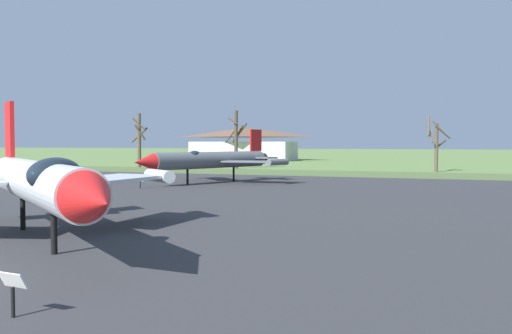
% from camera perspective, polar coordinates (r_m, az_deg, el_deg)
% --- Properties ---
extents(asphalt_apron, '(97.22, 60.28, 0.05)m').
position_cam_1_polar(asphalt_apron, '(30.26, -6.54, -4.24)').
color(asphalt_apron, '#333335').
rests_on(asphalt_apron, ground).
extents(grass_verge_strip, '(157.22, 12.00, 0.06)m').
position_cam_1_polar(grass_verge_strip, '(64.40, 8.53, -0.68)').
color(grass_verge_strip, '#4F6535').
rests_on(grass_verge_strip, ground).
extents(jet_fighter_rear_center, '(14.18, 13.09, 5.37)m').
position_cam_1_polar(jet_fighter_rear_center, '(21.35, -21.29, -1.34)').
color(jet_fighter_rear_center, silver).
rests_on(jet_fighter_rear_center, ground).
extents(info_placard_rear_center, '(0.66, 0.26, 0.97)m').
position_cam_1_polar(info_placard_rear_center, '(12.54, -23.42, -11.27)').
color(info_placard_rear_center, black).
rests_on(info_placard_rear_center, ground).
extents(jet_fighter_rear_left, '(11.68, 14.34, 4.79)m').
position_cam_1_polar(jet_fighter_rear_left, '(48.76, -4.67, 0.74)').
color(jet_fighter_rear_left, '#565B60').
rests_on(jet_fighter_rear_left, ground).
extents(info_placard_rear_left, '(0.59, 0.24, 0.87)m').
position_cam_1_polar(info_placard_rear_left, '(43.95, -11.64, -1.48)').
color(info_placard_rear_left, black).
rests_on(info_placard_rear_left, ground).
extents(bare_tree_far_left, '(2.90, 2.93, 7.68)m').
position_cam_1_polar(bare_tree_far_left, '(81.61, -11.74, 2.80)').
color(bare_tree_far_left, brown).
rests_on(bare_tree_far_left, ground).
extents(bare_tree_left_of_center, '(2.62, 2.39, 7.93)m').
position_cam_1_polar(bare_tree_left_of_center, '(77.25, -2.02, 2.98)').
color(bare_tree_left_of_center, '#42382D').
rests_on(bare_tree_left_of_center, ground).
extents(bare_tree_center, '(2.82, 2.86, 6.89)m').
position_cam_1_polar(bare_tree_center, '(71.41, 17.75, 2.35)').
color(bare_tree_center, brown).
rests_on(bare_tree_center, ground).
extents(visitor_building, '(21.61, 14.80, 6.56)m').
position_cam_1_polar(visitor_building, '(113.85, -1.15, 2.32)').
color(visitor_building, beige).
rests_on(visitor_building, ground).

